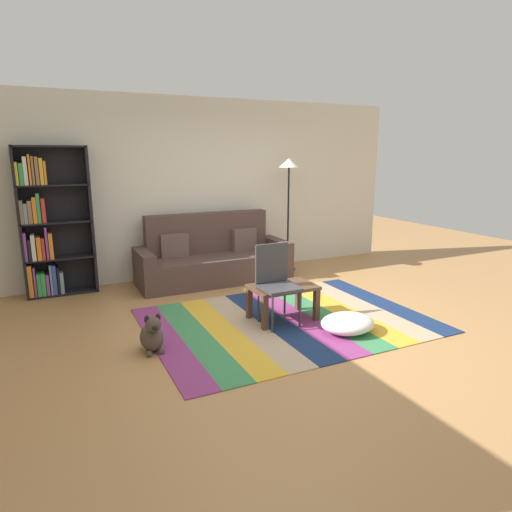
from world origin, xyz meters
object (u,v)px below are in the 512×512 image
bookshelf (48,227)px  dog (152,336)px  standing_lamp (289,177)px  tv_remote (290,283)px  couch (213,259)px  coffee_table (283,292)px  pouf (348,323)px  folding_chair (275,277)px

bookshelf → dog: 2.61m
standing_lamp → tv_remote: standing_lamp is taller
couch → coffee_table: 1.90m
pouf → couch: bearing=103.0°
couch → bookshelf: 2.29m
bookshelf → coffee_table: size_ratio=2.67×
pouf → tv_remote: (-0.33, 0.68, 0.31)m
dog → tv_remote: bearing=7.9°
couch → dog: 2.51m
pouf → coffee_table: bearing=124.4°
dog → folding_chair: (1.43, 0.14, 0.37)m
coffee_table → pouf: size_ratio=1.24×
standing_lamp → couch: bearing=-177.3°
couch → coffee_table: (0.14, -1.89, -0.00)m
pouf → folding_chair: (-0.56, 0.60, 0.43)m
coffee_table → tv_remote: 0.15m
couch → standing_lamp: bearing=2.7°
pouf → dog: bearing=167.2°
tv_remote → folding_chair: (-0.23, -0.09, 0.11)m
bookshelf → folding_chair: bookshelf is taller
coffee_table → standing_lamp: bearing=58.9°
tv_remote → folding_chair: 0.27m
dog → folding_chair: folding_chair is taller
couch → tv_remote: 1.87m
bookshelf → tv_remote: bookshelf is taller
dog → pouf: bearing=-12.8°
standing_lamp → folding_chair: 2.57m
bookshelf → standing_lamp: size_ratio=1.10×
dog → tv_remote: size_ratio=2.65×
bookshelf → dog: (0.80, -2.36, -0.77)m
bookshelf → standing_lamp: (3.52, -0.22, 0.58)m
folding_chair → pouf: bearing=-20.2°
couch → tv_remote: bearing=-82.1°
standing_lamp → folding_chair: size_ratio=2.00×
bookshelf → pouf: bookshelf is taller
couch → pouf: bearing=-77.0°
standing_lamp → tv_remote: bearing=-119.1°
pouf → folding_chair: 0.92m
dog → folding_chair: size_ratio=0.44×
pouf → standing_lamp: (0.74, 2.60, 1.40)m
tv_remote → pouf: bearing=-56.6°
coffee_table → standing_lamp: (1.18, 1.95, 1.17)m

